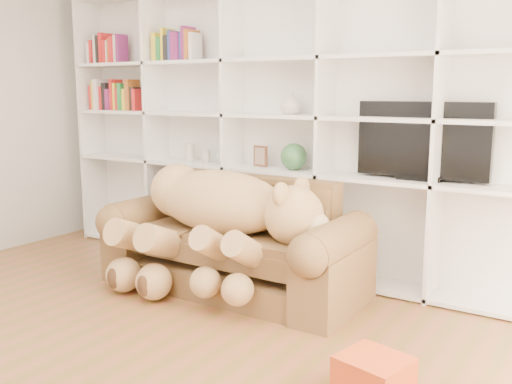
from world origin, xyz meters
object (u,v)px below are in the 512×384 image
Objects in this scene: tv at (423,142)px; gift_box at (373,381)px; teddy_bear at (215,215)px; sofa at (235,248)px.

gift_box is at bearing -79.56° from tv.
teddy_bear is at bearing 151.84° from gift_box.
teddy_bear is 1.85m from gift_box.
teddy_bear reaches higher than sofa.
gift_box is (1.58, -0.84, -0.47)m from teddy_bear.
gift_box is (1.51, -1.01, -0.19)m from sofa.
sofa is at bearing 146.21° from gift_box.
sofa is 2.09× the size of tv.
sofa is 1.24× the size of teddy_bear.
sofa is 6.46× the size of gift_box.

